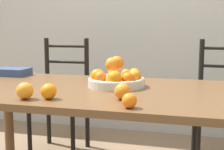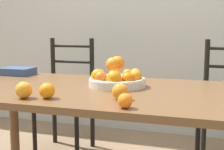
{
  "view_description": "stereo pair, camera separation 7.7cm",
  "coord_description": "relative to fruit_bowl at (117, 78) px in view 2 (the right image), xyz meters",
  "views": [
    {
      "loc": [
        0.57,
        -1.68,
        1.05
      ],
      "look_at": [
        0.12,
        -0.02,
        0.81
      ],
      "focal_mm": 50.0,
      "sensor_mm": 36.0,
      "label": 1
    },
    {
      "loc": [
        0.64,
        -1.65,
        1.05
      ],
      "look_at": [
        0.12,
        -0.02,
        0.81
      ],
      "focal_mm": 50.0,
      "sensor_mm": 36.0,
      "label": 2
    }
  ],
  "objects": [
    {
      "name": "wall_back",
      "position": [
        -0.12,
        1.41,
        0.53
      ],
      "size": [
        8.0,
        0.06,
        2.6
      ],
      "color": "beige",
      "rests_on": "ground_plane"
    },
    {
      "name": "dining_table",
      "position": [
        -0.12,
        -0.08,
        -0.13
      ],
      "size": [
        1.82,
        0.95,
        0.72
      ],
      "color": "brown",
      "rests_on": "ground_plane"
    },
    {
      "name": "fruit_bowl",
      "position": [
        0.0,
        0.0,
        0.0
      ],
      "size": [
        0.34,
        0.34,
        0.18
      ],
      "color": "beige",
      "rests_on": "dining_table"
    },
    {
      "name": "orange_loose_0",
      "position": [
        -0.23,
        -0.41,
        -0.01
      ],
      "size": [
        0.08,
        0.08,
        0.08
      ],
      "color": "orange",
      "rests_on": "dining_table"
    },
    {
      "name": "orange_loose_1",
      "position": [
        0.11,
        -0.32,
        -0.01
      ],
      "size": [
        0.08,
        0.08,
        0.08
      ],
      "color": "orange",
      "rests_on": "dining_table"
    },
    {
      "name": "orange_loose_2",
      "position": [
        0.18,
        -0.48,
        -0.02
      ],
      "size": [
        0.07,
        0.07,
        0.07
      ],
      "color": "orange",
      "rests_on": "dining_table"
    },
    {
      "name": "orange_loose_3",
      "position": [
        -0.34,
        -0.44,
        -0.01
      ],
      "size": [
        0.08,
        0.08,
        0.08
      ],
      "color": "orange",
      "rests_on": "dining_table"
    },
    {
      "name": "chair_left",
      "position": [
        -0.66,
        0.68,
        -0.29
      ],
      "size": [
        0.43,
        0.41,
        0.98
      ],
      "rotation": [
        0.0,
        0.0,
        0.02
      ],
      "color": "black",
      "rests_on": "ground_plane"
    },
    {
      "name": "book_stack",
      "position": [
        -0.85,
        0.25,
        -0.03
      ],
      "size": [
        0.23,
        0.17,
        0.05
      ],
      "color": "#334770",
      "rests_on": "dining_table"
    }
  ]
}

